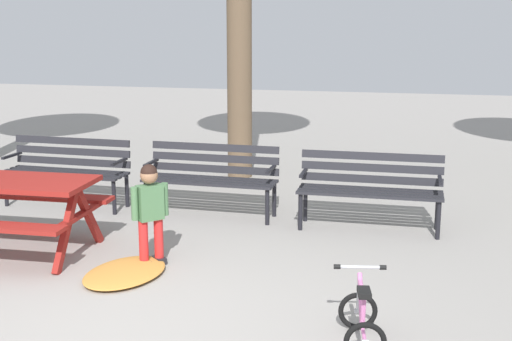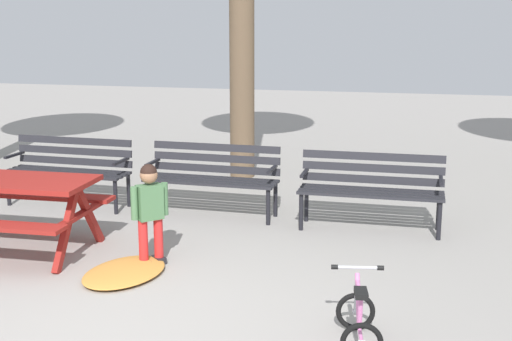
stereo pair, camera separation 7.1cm
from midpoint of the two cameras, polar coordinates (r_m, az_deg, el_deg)
name	(u,v)px [view 2 (the right image)]	position (r m, az deg, el deg)	size (l,w,h in m)	color
ground	(113,328)	(5.52, -11.42, -12.72)	(36.00, 36.00, 0.00)	gray
picnic_table	(5,195)	(7.35, -19.85, -1.93)	(1.84, 1.40, 0.79)	maroon
park_bench_far_left	(70,165)	(9.01, -14.97, 0.40)	(1.61, 0.50, 0.85)	#232328
park_bench_left	(213,173)	(8.27, -3.35, -0.24)	(1.61, 0.49, 0.85)	#232328
park_bench_right	(371,185)	(7.81, 9.81, -1.16)	(1.60, 0.47, 0.85)	#232328
child_standing	(150,207)	(6.62, -8.50, -2.98)	(0.29, 0.29, 0.99)	red
kids_bicycle	(359,320)	(5.13, 8.93, -12.18)	(0.45, 0.61, 0.54)	black
leaf_pile	(124,272)	(6.54, -10.56, -8.27)	(0.93, 0.65, 0.07)	#C68438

